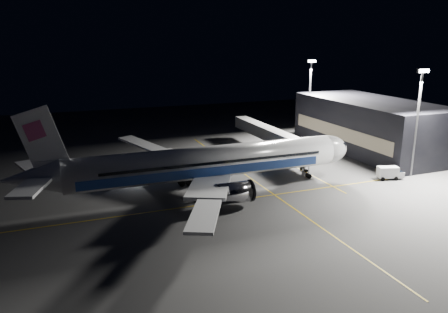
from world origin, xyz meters
TOP-DOWN VIEW (x-y plane):
  - ground at (0.00, 0.00)m, footprint 200.00×200.00m
  - guide_line_main at (10.00, 0.00)m, footprint 0.25×80.00m
  - guide_line_cross at (0.00, -6.00)m, footprint 70.00×0.25m
  - guide_line_side at (22.00, 10.00)m, footprint 0.25×40.00m
  - airliner at (-1.08, 0.00)m, footprint 61.48×54.22m
  - terminal at (45.98, 14.00)m, footprint 18.12×40.00m
  - jet_bridge at (22.00, 18.06)m, footprint 3.60×34.40m
  - floodlight_mast_north at (40.00, 31.99)m, footprint 2.40×0.68m
  - floodlight_mast_south at (40.00, -6.01)m, footprint 2.40×0.67m
  - service_truck at (34.62, -6.19)m, footprint 5.18×3.15m
  - baggage_tug at (-10.54, 12.30)m, footprint 3.05×2.75m
  - safety_cone_a at (1.48, 11.19)m, footprint 0.45×0.45m
  - safety_cone_b at (6.00, 14.00)m, footprint 0.42×0.42m
  - safety_cone_c at (-5.84, 14.00)m, footprint 0.38×0.38m

SIDE VIEW (x-z plane):
  - ground at x=0.00m, z-range 0.00..0.00m
  - guide_line_main at x=10.00m, z-range 0.00..0.01m
  - guide_line_cross at x=0.00m, z-range 0.00..0.01m
  - guide_line_side at x=22.00m, z-range 0.00..0.01m
  - safety_cone_c at x=-5.84m, z-range 0.00..0.57m
  - safety_cone_b at x=6.00m, z-range 0.00..0.63m
  - safety_cone_a at x=1.48m, z-range 0.00..0.67m
  - baggage_tug at x=-10.54m, z-range -0.07..1.76m
  - service_truck at x=34.62m, z-range 0.09..2.57m
  - jet_bridge at x=22.00m, z-range 1.43..7.73m
  - airliner at x=-1.08m, z-range -3.16..13.48m
  - terminal at x=45.98m, z-range 0.00..12.00m
  - floodlight_mast_north at x=40.00m, z-range 2.02..22.72m
  - floodlight_mast_south at x=40.00m, z-range 2.02..22.72m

